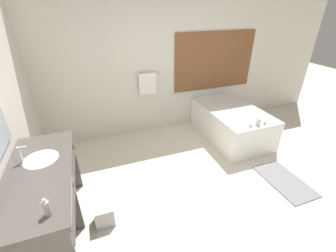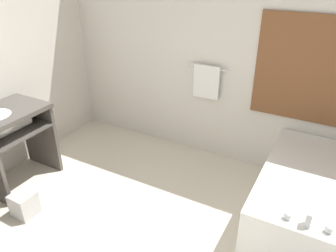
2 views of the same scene
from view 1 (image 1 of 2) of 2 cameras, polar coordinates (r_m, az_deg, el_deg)
name	(u,v)px [view 1 (image 1 of 2)]	position (r m, az deg, el deg)	size (l,w,h in m)	color
ground_plane	(218,204)	(3.13, 12.68, -18.79)	(16.00, 16.00, 0.00)	beige
wall_back_with_blinds	(163,61)	(4.26, -1.18, 16.09)	(7.40, 0.13, 2.70)	silver
vanity_counter	(46,189)	(2.62, -28.67, -13.89)	(0.59, 1.47, 0.89)	#4C4742
sink_faucet	(21,155)	(2.63, -33.35, -6.17)	(0.09, 0.04, 0.18)	silver
bathtub	(231,121)	(4.40, 15.69, 1.15)	(0.93, 1.55, 0.70)	white
soap_dispenser	(47,208)	(1.96, -28.42, -17.85)	(0.05, 0.05, 0.16)	gray
waste_bin	(104,214)	(2.89, -15.84, -20.76)	(0.21, 0.21, 0.25)	#B2B2B2
bath_mat	(285,181)	(3.76, 27.49, -12.26)	(0.48, 0.83, 0.02)	slate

